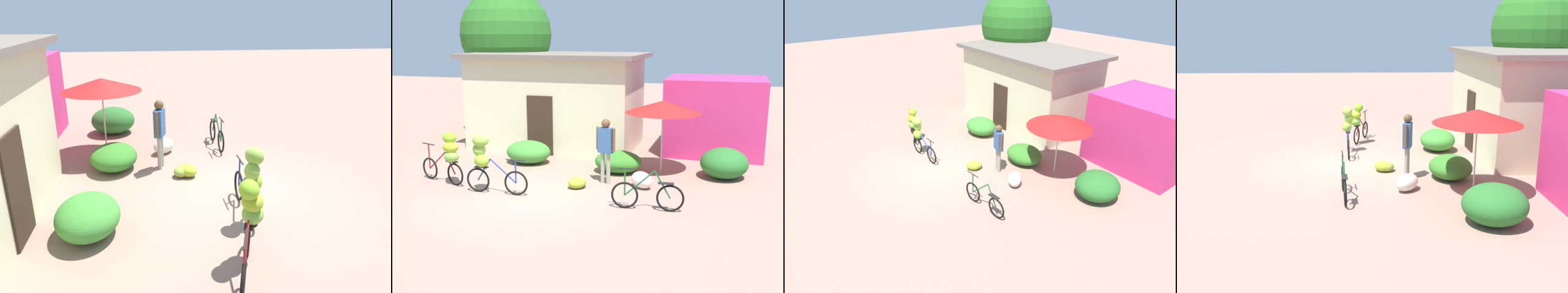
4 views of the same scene
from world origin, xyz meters
The scene contains 13 objects.
ground_plane centered at (0.00, 0.00, 0.00)m, with size 60.00×60.00×0.00m, color gray.
building_low centered at (-1.50, 5.76, 1.68)m, with size 6.25×3.76×3.33m.
tree_behind_building centered at (-4.21, 7.31, 3.97)m, with size 3.62×3.62×5.79m.
hedge_bush_front_left centered at (-1.45, 3.02, 0.36)m, with size 1.41×1.16×0.71m, color #3C8A32.
hedge_bush_front_right centered at (1.50, 2.84, 0.32)m, with size 1.39×1.18×0.63m, color #347C27.
hedge_bush_mid centered at (4.49, 3.14, 0.43)m, with size 1.33×1.40×0.85m, color #286B29.
market_umbrella centered at (2.71, 3.17, 1.95)m, with size 2.17×2.17×2.13m.
bicycle_leftmost centered at (-2.57, 0.34, 0.86)m, with size 1.61×0.71×1.44m.
bicycle_near_pile centered at (-1.29, 0.00, 0.90)m, with size 1.69×0.45×1.53m.
bicycle_center_loaded centered at (2.87, -0.04, 0.35)m, with size 1.69×0.20×0.98m.
banana_pile_on_ground centered at (0.82, 1.07, 0.14)m, with size 0.63×0.74×0.30m.
produce_sack centered at (2.45, 1.55, 0.22)m, with size 0.70×0.44×0.44m, color silver.
person_vendor centered at (1.43, 1.65, 1.10)m, with size 0.56×0.31×1.78m.
Camera 4 is at (13.04, 0.25, 3.95)m, focal length 40.86 mm.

